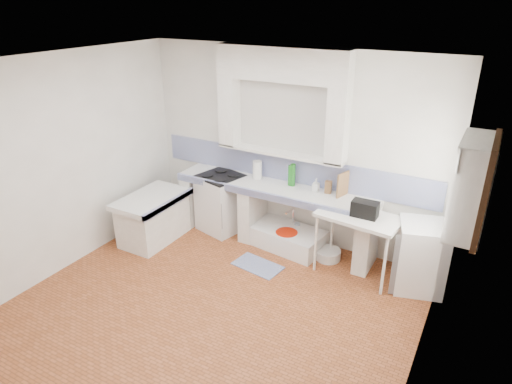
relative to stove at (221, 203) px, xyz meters
The scene contains 36 objects.
floor 2.00m from the stove, 59.34° to the right, with size 4.50×4.50×0.00m, color #9C502A.
ceiling 3.06m from the stove, 59.34° to the right, with size 4.50×4.50×0.00m, color white.
wall_back 1.42m from the stove, 18.14° to the left, with size 4.50×4.50×0.00m, color white.
wall_front 3.93m from the stove, 74.88° to the right, with size 4.50×4.50×0.00m, color white.
wall_left 2.30m from the stove, 126.89° to the right, with size 4.50×4.50×0.00m, color white.
wall_right 3.77m from the stove, 27.31° to the right, with size 4.50×4.50×0.00m, color white.
alcove_mass 2.33m from the stove, 12.64° to the left, with size 1.90×0.25×0.45m, color white.
window_frame 3.64m from the stove, ahead, with size 0.35×0.86×1.06m, color #3B2612.
lace_valance 3.65m from the stove, ahead, with size 0.01×0.84×0.24m, color white.
counter_slab 0.99m from the stove, ahead, with size 3.00×0.60×0.08m, color white.
counter_lip 1.02m from the stove, 15.92° to the right, with size 3.00×0.04×0.10m, color navy.
counter_pier_left 0.51m from the stove, behind, with size 0.20×0.55×0.82m, color white.
counter_pier_mid 0.54m from the stove, ahead, with size 0.20×0.55×0.82m, color white.
counter_pier_right 2.29m from the stove, ahead, with size 0.20×0.55×0.82m, color white.
peninsula_top 1.07m from the stove, 132.39° to the right, with size 0.70×1.10×0.08m, color white.
peninsula_base 1.06m from the stove, 132.39° to the right, with size 0.60×1.00×0.62m, color white.
peninsula_lip 0.89m from the stove, 115.95° to the right, with size 0.04×1.10×0.10m, color navy.
backsplash 1.23m from the stove, 17.35° to the left, with size 4.27×0.03×0.40m, color navy.
stove is the anchor object (origin of this frame).
sink 1.17m from the stove, ahead, with size 1.09×0.59×0.26m, color white.
side_table 2.23m from the stove, ahead, with size 1.03×0.57×0.05m, color white.
fridge 3.01m from the stove, ahead, with size 0.57×0.57×0.88m, color white.
bucket_red 0.97m from the stove, ahead, with size 0.30×0.30×0.28m, color red.
bucket_orange 1.22m from the stove, ahead, with size 0.32×0.32×0.30m, color red.
bucket_blue 1.45m from the stove, ahead, with size 0.30×0.30×0.28m, color #0D31AC.
basin_white 1.83m from the stove, ahead, with size 0.35×0.35×0.14m, color white.
water_bottle_a 1.06m from the stove, ahead, with size 0.07×0.07×0.28m, color silver.
water_bottle_b 1.26m from the stove, ahead, with size 0.08×0.08×0.32m, color silver.
black_bag 2.35m from the stove, ahead, with size 0.32×0.19×0.20m, color black.
green_bottle_a 1.25m from the stove, ahead, with size 0.07×0.07×0.30m, color #196C1B.
green_bottle_b 1.29m from the stove, ahead, with size 0.07×0.07×0.33m, color #196C1B.
knife_block 1.75m from the stove, ahead, with size 0.09×0.07×0.18m, color olive.
cutting_board 1.97m from the stove, ahead, with size 0.02×0.25×0.34m, color olive.
paper_towel 0.82m from the stove, 17.98° to the left, with size 0.13×0.13×0.27m, color white.
soap_bottle 1.59m from the stove, ahead, with size 0.08×0.09×0.19m, color white.
rug 1.30m from the stove, 33.61° to the right, with size 0.66×0.38×0.01m, color navy.
Camera 1 is at (2.55, -3.57, 3.40)m, focal length 31.48 mm.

